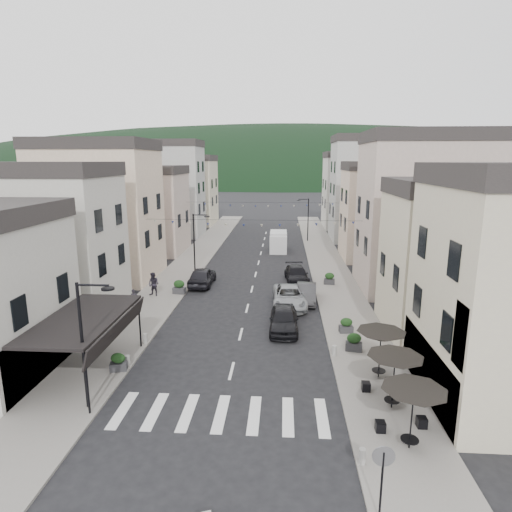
{
  "coord_description": "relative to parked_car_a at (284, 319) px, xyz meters",
  "views": [
    {
      "loc": [
        2.67,
        -15.0,
        11.09
      ],
      "look_at": [
        0.5,
        18.79,
        3.5
      ],
      "focal_mm": 30.0,
      "sensor_mm": 36.0,
      "label": 1
    }
  ],
  "objects": [
    {
      "name": "pedestrian_a",
      "position": [
        -11.27,
        3.18,
        0.09
      ],
      "size": [
        0.65,
        0.54,
        1.53
      ],
      "primitive_type": "imported",
      "rotation": [
        0.0,
        0.0,
        0.36
      ],
      "color": "black",
      "rests_on": "sidewalk_left"
    },
    {
      "name": "sidewalk_left",
      "position": [
        -10.3,
        20.17,
        -0.73
      ],
      "size": [
        4.0,
        76.0,
        0.12
      ],
      "primitive_type": "cube",
      "color": "slate",
      "rests_on": "ground"
    },
    {
      "name": "streetlamp_left_near",
      "position": [
        -8.62,
        -9.83,
        2.91
      ],
      "size": [
        1.7,
        0.56,
        6.0
      ],
      "color": "black",
      "rests_on": "ground"
    },
    {
      "name": "parked_car_b",
      "position": [
        1.8,
        6.04,
        -0.08
      ],
      "size": [
        1.77,
        4.43,
        1.43
      ],
      "primitive_type": "imported",
      "rotation": [
        0.0,
        0.0,
        -0.06
      ],
      "color": "#313133",
      "rests_on": "ground"
    },
    {
      "name": "bollards",
      "position": [
        -2.8,
        -6.33,
        -0.37
      ],
      "size": [
        11.66,
        10.26,
        0.6
      ],
      "color": "gray",
      "rests_on": "ground"
    },
    {
      "name": "streetlamp_right_far",
      "position": [
        3.02,
        32.17,
        2.91
      ],
      "size": [
        1.7,
        0.56,
        6.0
      ],
      "color": "black",
      "rests_on": "ground"
    },
    {
      "name": "planter_lb",
      "position": [
        -8.8,
        7.19,
        -0.11
      ],
      "size": [
        1.12,
        0.74,
        1.16
      ],
      "rotation": [
        0.0,
        0.0,
        -0.17
      ],
      "color": "#333235",
      "rests_on": "sidewalk_left"
    },
    {
      "name": "bunting_far",
      "position": [
        -2.8,
        26.17,
        4.86
      ],
      "size": [
        19.0,
        0.28,
        0.62
      ],
      "color": "black",
      "rests_on": "ground"
    },
    {
      "name": "buildings_row_right",
      "position": [
        11.7,
        24.77,
        5.53
      ],
      "size": [
        10.2,
        54.16,
        14.5
      ],
      "color": "beige",
      "rests_on": "ground"
    },
    {
      "name": "pedestrian_b",
      "position": [
        -10.74,
        6.45,
        0.31
      ],
      "size": [
        1.13,
        0.99,
        1.97
      ],
      "primitive_type": "imported",
      "rotation": [
        0.0,
        0.0,
        -0.29
      ],
      "color": "#231F2A",
      "rests_on": "sidewalk_left"
    },
    {
      "name": "parked_car_a",
      "position": [
        0.0,
        0.0,
        0.0
      ],
      "size": [
        1.88,
        4.65,
        1.58
      ],
      "primitive_type": "imported",
      "rotation": [
        0.0,
        0.0,
        -0.0
      ],
      "color": "black",
      "rests_on": "ground"
    },
    {
      "name": "bunting_near",
      "position": [
        -2.8,
        10.17,
        4.86
      ],
      "size": [
        19.0,
        0.28,
        0.62
      ],
      "color": "black",
      "rests_on": "ground"
    },
    {
      "name": "parked_car_d",
      "position": [
        1.19,
        11.73,
        -0.08
      ],
      "size": [
        2.46,
        5.08,
        1.43
      ],
      "primitive_type": "imported",
      "rotation": [
        0.0,
        0.0,
        0.1
      ],
      "color": "black",
      "rests_on": "ground"
    },
    {
      "name": "sidewalk_right",
      "position": [
        4.7,
        20.17,
        -0.73
      ],
      "size": [
        4.0,
        76.0,
        0.12
      ],
      "primitive_type": "cube",
      "color": "slate",
      "rests_on": "ground"
    },
    {
      "name": "buildings_row_left",
      "position": [
        -17.3,
        25.92,
        5.33
      ],
      "size": [
        10.2,
        54.16,
        14.0
      ],
      "color": "#BBB7AB",
      "rests_on": "ground"
    },
    {
      "name": "delivery_van",
      "position": [
        -0.69,
        25.9,
        0.44
      ],
      "size": [
        2.1,
        5.25,
        2.51
      ],
      "rotation": [
        0.0,
        0.0,
        0.01
      ],
      "color": "silver",
      "rests_on": "ground"
    },
    {
      "name": "traffic_sign",
      "position": [
        3.0,
        -15.33,
        1.13
      ],
      "size": [
        0.7,
        0.07,
        2.7
      ],
      "color": "black",
      "rests_on": "ground"
    },
    {
      "name": "cafe_terrace",
      "position": [
        4.9,
        -9.03,
        1.56
      ],
      "size": [
        2.5,
        8.1,
        2.53
      ],
      "color": "black",
      "rests_on": "ground"
    },
    {
      "name": "boutique_awning",
      "position": [
        -10.05,
        -6.83,
        2.32
      ],
      "size": [
        3.77,
        7.5,
        3.28
      ],
      "color": "black",
      "rests_on": "ground"
    },
    {
      "name": "planter_rb",
      "position": [
        4.06,
        -0.37,
        -0.19
      ],
      "size": [
        0.93,
        0.57,
        0.99
      ],
      "rotation": [
        0.0,
        0.0,
        0.1
      ],
      "color": "#333336",
      "rests_on": "sidewalk_right"
    },
    {
      "name": "parked_car_c",
      "position": [
        0.43,
        4.92,
        -0.02
      ],
      "size": [
        2.75,
        5.62,
        1.54
      ],
      "primitive_type": "imported",
      "rotation": [
        0.0,
        0.0,
        0.04
      ],
      "color": "#92959A",
      "rests_on": "ground"
    },
    {
      "name": "planter_la",
      "position": [
        -8.8,
        -6.38,
        -0.19
      ],
      "size": [
        0.96,
        0.66,
        0.99
      ],
      "rotation": [
        0.0,
        0.0,
        0.21
      ],
      "color": "#303032",
      "rests_on": "sidewalk_left"
    },
    {
      "name": "hill_backdrop",
      "position": [
        -2.8,
        288.17,
        -0.79
      ],
      "size": [
        640.0,
        360.0,
        70.0
      ],
      "primitive_type": "ellipsoid",
      "color": "black",
      "rests_on": "ground"
    },
    {
      "name": "parked_car_e",
      "position": [
        -7.4,
        10.13,
        0.04
      ],
      "size": [
        2.04,
        4.94,
        1.67
      ],
      "primitive_type": "imported",
      "rotation": [
        0.0,
        0.0,
        3.13
      ],
      "color": "black",
      "rests_on": "ground"
    },
    {
      "name": "planter_rc",
      "position": [
        4.13,
        10.8,
        -0.15
      ],
      "size": [
        1.03,
        0.67,
        1.07
      ],
      "rotation": [
        0.0,
        0.0,
        -0.16
      ],
      "color": "#2C2C2F",
      "rests_on": "sidewalk_right"
    },
    {
      "name": "ground",
      "position": [
        -2.8,
        -11.83,
        -0.79
      ],
      "size": [
        700.0,
        700.0,
        0.0
      ],
      "primitive_type": "plane",
      "color": "black",
      "rests_on": "ground"
    },
    {
      "name": "planter_ra",
      "position": [
        4.13,
        -3.08,
        -0.15
      ],
      "size": [
        1.03,
        0.68,
        1.07
      ],
      "rotation": [
        0.0,
        0.0,
        -0.16
      ],
      "color": "#2B2B2E",
      "rests_on": "sidewalk_right"
    },
    {
      "name": "streetlamp_left_far",
      "position": [
        -8.62,
        14.17,
        2.91
      ],
      "size": [
        1.7,
        0.56,
        6.0
      ],
      "color": "black",
      "rests_on": "ground"
    }
  ]
}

